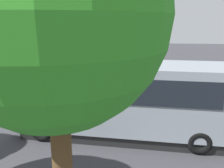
# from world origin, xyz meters

# --- Properties ---
(ground_plane) EXTENTS (80.00, 80.00, 0.00)m
(ground_plane) POSITION_xyz_m (0.00, 0.00, 0.00)
(ground_plane) COLOR #38383D
(tour_bus) EXTENTS (9.27, 2.97, 3.25)m
(tour_bus) POSITION_xyz_m (-0.19, 4.02, 1.64)
(tour_bus) COLOR #8C939E
(tour_bus) RESTS_ON ground_plane
(spectator_far_left) EXTENTS (0.58, 0.36, 1.73)m
(spectator_far_left) POSITION_xyz_m (-1.44, 1.46, 1.03)
(spectator_far_left) COLOR black
(spectator_far_left) RESTS_ON ground_plane
(spectator_left) EXTENTS (0.57, 0.38, 1.80)m
(spectator_left) POSITION_xyz_m (-0.31, 1.70, 1.08)
(spectator_left) COLOR #473823
(spectator_left) RESTS_ON ground_plane
(spectator_centre) EXTENTS (0.57, 0.32, 1.68)m
(spectator_centre) POSITION_xyz_m (0.54, 1.23, 0.99)
(spectator_centre) COLOR black
(spectator_centre) RESTS_ON ground_plane
(spectator_right) EXTENTS (0.57, 0.38, 1.67)m
(spectator_right) POSITION_xyz_m (1.73, 1.43, 0.98)
(spectator_right) COLOR black
(spectator_right) RESTS_ON ground_plane
(parked_motorcycle_silver) EXTENTS (2.05, 0.58, 0.99)m
(parked_motorcycle_silver) POSITION_xyz_m (1.20, 2.08, 0.48)
(parked_motorcycle_silver) COLOR black
(parked_motorcycle_silver) RESTS_ON ground_plane
(stunt_motorcycle) EXTENTS (2.06, 0.58, 1.62)m
(stunt_motorcycle) POSITION_xyz_m (2.47, -3.25, 0.98)
(stunt_motorcycle) COLOR black
(stunt_motorcycle) RESTS_ON ground_plane
(traffic_cone) EXTENTS (0.34, 0.34, 0.63)m
(traffic_cone) POSITION_xyz_m (0.39, -2.97, 0.30)
(traffic_cone) COLOR orange
(traffic_cone) RESTS_ON ground_plane
(bay_line_a) EXTENTS (0.17, 3.85, 0.01)m
(bay_line_a) POSITION_xyz_m (-4.54, -0.31, 0.00)
(bay_line_a) COLOR white
(bay_line_a) RESTS_ON ground_plane
(bay_line_b) EXTENTS (0.18, 4.51, 0.01)m
(bay_line_b) POSITION_xyz_m (-2.01, -0.31, 0.00)
(bay_line_b) COLOR white
(bay_line_b) RESTS_ON ground_plane
(bay_line_c) EXTENTS (0.17, 3.97, 0.01)m
(bay_line_c) POSITION_xyz_m (0.52, -0.31, 0.00)
(bay_line_c) COLOR white
(bay_line_c) RESTS_ON ground_plane
(bay_line_d) EXTENTS (0.19, 4.86, 0.01)m
(bay_line_d) POSITION_xyz_m (3.05, -0.31, 0.00)
(bay_line_d) COLOR white
(bay_line_d) RESTS_ON ground_plane
(bay_line_e) EXTENTS (0.19, 4.92, 0.01)m
(bay_line_e) POSITION_xyz_m (5.58, -0.31, 0.00)
(bay_line_e) COLOR white
(bay_line_e) RESTS_ON ground_plane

